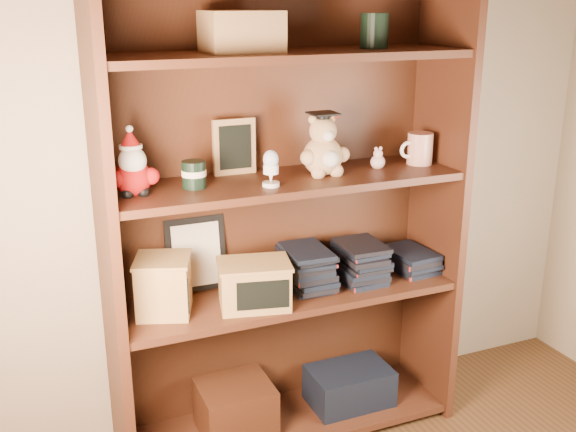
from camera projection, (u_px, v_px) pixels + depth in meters
name	position (u px, v px, depth m)	size (l,w,h in m)	color
bookcase	(281.00, 223.00, 2.27)	(1.20, 0.35, 1.60)	#472314
shelf_lower	(288.00, 294.00, 2.30)	(1.14, 0.33, 0.02)	#472314
shelf_upper	(288.00, 182.00, 2.18)	(1.14, 0.33, 0.02)	#472314
santa_plush	(133.00, 169.00, 1.97)	(0.15, 0.11, 0.21)	#A50F0F
teachers_tin	(194.00, 174.00, 2.05)	(0.08, 0.08, 0.08)	black
chalkboard_plaque	(234.00, 148.00, 2.20)	(0.14, 0.08, 0.18)	#9E7547
egg_cup	(271.00, 167.00, 2.06)	(0.05, 0.05, 0.11)	white
grad_teddy_bear	(324.00, 151.00, 2.19)	(0.17, 0.15, 0.21)	tan
pink_figurine	(378.00, 160.00, 2.29)	(0.05, 0.05, 0.08)	beige
teacher_mug	(419.00, 149.00, 2.35)	(0.12, 0.09, 0.11)	silver
certificate_frame	(196.00, 254.00, 2.28)	(0.20, 0.05, 0.26)	black
treats_box	(164.00, 285.00, 2.11)	(0.22, 0.22, 0.18)	tan
pencils_box	(254.00, 284.00, 2.17)	(0.26, 0.21, 0.15)	tan
book_stack_left	(307.00, 268.00, 2.31)	(0.14, 0.20, 0.14)	black
book_stack_mid	(361.00, 262.00, 2.38)	(0.14, 0.20, 0.13)	black
book_stack_right	(411.00, 260.00, 2.47)	(0.14, 0.20, 0.08)	black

